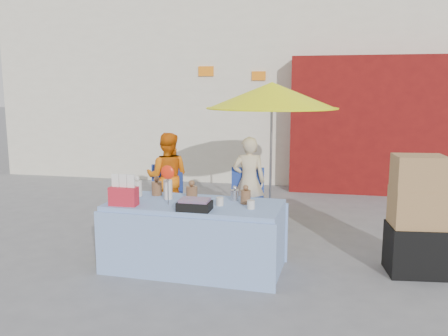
% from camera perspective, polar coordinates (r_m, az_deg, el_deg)
% --- Properties ---
extents(ground, '(80.00, 80.00, 0.00)m').
position_cam_1_polar(ground, '(5.72, -1.36, -10.92)').
color(ground, slate).
rests_on(ground, ground).
extents(backdrop, '(14.00, 8.00, 7.80)m').
position_cam_1_polar(backdrop, '(12.79, 9.01, 14.39)').
color(backdrop, silver).
rests_on(backdrop, ground).
extents(market_table, '(2.00, 1.00, 1.19)m').
position_cam_1_polar(market_table, '(5.35, -3.60, -8.02)').
color(market_table, '#819FCE').
rests_on(market_table, ground).
extents(chair_left, '(0.53, 0.52, 0.85)m').
position_cam_1_polar(chair_left, '(7.20, -7.11, -4.53)').
color(chair_left, navy).
rests_on(chair_left, ground).
extents(chair_right, '(0.53, 0.52, 0.85)m').
position_cam_1_polar(chair_right, '(6.90, 2.78, -5.09)').
color(chair_right, navy).
rests_on(chair_right, ground).
extents(vendor_orange, '(0.71, 0.59, 1.35)m').
position_cam_1_polar(vendor_orange, '(7.24, -6.81, -1.07)').
color(vendor_orange, orange).
rests_on(vendor_orange, ground).
extents(vendor_beige, '(0.51, 0.37, 1.31)m').
position_cam_1_polar(vendor_beige, '(6.94, 3.01, -1.60)').
color(vendor_beige, beige).
rests_on(vendor_beige, ground).
extents(umbrella, '(1.90, 1.90, 2.09)m').
position_cam_1_polar(umbrella, '(6.92, 5.78, 8.61)').
color(umbrella, gray).
rests_on(umbrella, ground).
extents(box_stack, '(0.64, 0.55, 1.31)m').
position_cam_1_polar(box_stack, '(5.53, 22.20, -5.81)').
color(box_stack, black).
rests_on(box_stack, ground).
extents(tarp_bundle, '(0.74, 0.65, 0.29)m').
position_cam_1_polar(tarp_bundle, '(5.76, -11.67, -9.44)').
color(tarp_bundle, yellow).
rests_on(tarp_bundle, ground).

